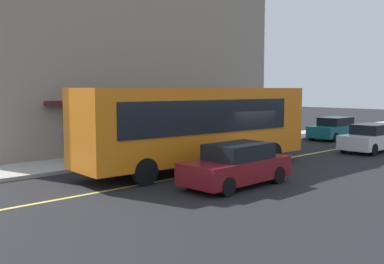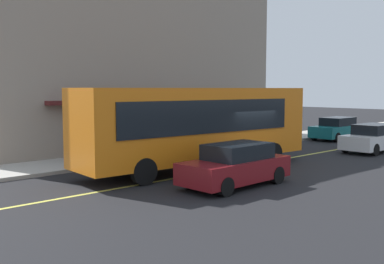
{
  "view_description": "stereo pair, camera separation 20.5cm",
  "coord_description": "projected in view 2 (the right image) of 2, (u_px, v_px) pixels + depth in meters",
  "views": [
    {
      "loc": [
        -15.33,
        -12.92,
        3.46
      ],
      "look_at": [
        -2.1,
        1.13,
        1.6
      ],
      "focal_mm": 41.96,
      "sensor_mm": 36.0,
      "label": 1
    },
    {
      "loc": [
        -15.18,
        -13.06,
        3.46
      ],
      "look_at": [
        -2.1,
        1.13,
        1.6
      ],
      "focal_mm": 41.96,
      "sensor_mm": 36.0,
      "label": 2
    }
  ],
  "objects": [
    {
      "name": "sidewalk",
      "position": [
        167.0,
        152.0,
        24.05
      ],
      "size": [
        80.0,
        3.1,
        0.15
      ],
      "primitive_type": "cube",
      "color": "#B2ADA3",
      "rests_on": "ground"
    },
    {
      "name": "ground",
      "position": [
        243.0,
        166.0,
        20.13
      ],
      "size": [
        120.0,
        120.0,
        0.0
      ],
      "primitive_type": "plane",
      "color": "black"
    },
    {
      "name": "pedestrian_waiting",
      "position": [
        67.0,
        141.0,
        20.43
      ],
      "size": [
        0.34,
        0.34,
        1.61
      ],
      "color": "black",
      "rests_on": "sidewalk"
    },
    {
      "name": "bus",
      "position": [
        199.0,
        124.0,
        19.08
      ],
      "size": [
        11.25,
        3.14,
        3.5
      ],
      "color": "orange",
      "rests_on": "ground"
    },
    {
      "name": "traffic_light",
      "position": [
        208.0,
        106.0,
        24.39
      ],
      "size": [
        0.3,
        0.52,
        3.2
      ],
      "color": "#2D2D33",
      "rests_on": "sidewalk"
    },
    {
      "name": "car_teal",
      "position": [
        337.0,
        129.0,
        30.66
      ],
      "size": [
        4.32,
        1.9,
        1.52
      ],
      "color": "#14666B",
      "rests_on": "ground"
    },
    {
      "name": "lane_centre_stripe",
      "position": [
        243.0,
        166.0,
        20.13
      ],
      "size": [
        36.0,
        0.16,
        0.01
      ],
      "primitive_type": "cube",
      "color": "#D8D14C",
      "rests_on": "ground"
    },
    {
      "name": "car_white",
      "position": [
        373.0,
        138.0,
        24.72
      ],
      "size": [
        4.31,
        1.88,
        1.52
      ],
      "color": "white",
      "rests_on": "ground"
    },
    {
      "name": "storefront_building",
      "position": [
        114.0,
        57.0,
        28.47
      ],
      "size": [
        19.37,
        9.75,
        10.98
      ],
      "color": "gray",
      "rests_on": "ground"
    },
    {
      "name": "car_maroon",
      "position": [
        236.0,
        165.0,
        15.98
      ],
      "size": [
        4.34,
        1.95,
        1.52
      ],
      "color": "maroon",
      "rests_on": "ground"
    },
    {
      "name": "pedestrian_near_storefront",
      "position": [
        150.0,
        137.0,
        21.93
      ],
      "size": [
        0.34,
        0.34,
        1.61
      ],
      "color": "black",
      "rests_on": "sidewalk"
    }
  ]
}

